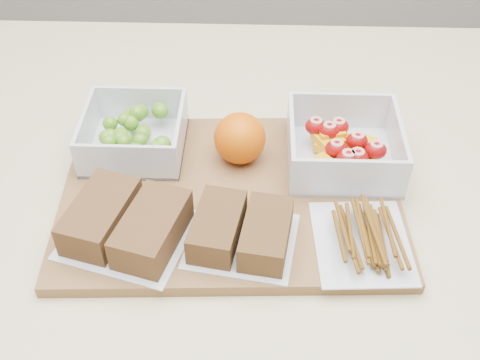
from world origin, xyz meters
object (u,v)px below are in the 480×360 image
(fruit_container, at_px, (343,148))
(sandwich_bag_left, at_px, (126,223))
(sandwich_bag_center, at_px, (242,231))
(grape_container, at_px, (135,133))
(orange, at_px, (240,138))
(pretzel_bag, at_px, (363,235))
(cutting_board, at_px, (230,195))

(fruit_container, relative_size, sandwich_bag_left, 0.85)
(sandwich_bag_center, bearing_deg, sandwich_bag_left, 177.75)
(grape_container, relative_size, fruit_container, 0.92)
(grape_container, distance_m, sandwich_bag_left, 0.16)
(orange, distance_m, sandwich_bag_left, 0.19)
(sandwich_bag_left, relative_size, pretzel_bag, 1.23)
(grape_container, relative_size, orange, 1.93)
(fruit_container, bearing_deg, orange, 179.13)
(orange, bearing_deg, cutting_board, -98.74)
(sandwich_bag_left, bearing_deg, grape_container, 95.53)
(grape_container, relative_size, sandwich_bag_center, 0.95)
(grape_container, bearing_deg, pretzel_bag, -29.81)
(cutting_board, height_order, pretzel_bag, pretzel_bag)
(grape_container, relative_size, pretzel_bag, 0.96)
(sandwich_bag_center, xyz_separation_m, pretzel_bag, (0.14, 0.00, -0.00))
(orange, height_order, sandwich_bag_center, orange)
(pretzel_bag, bearing_deg, sandwich_bag_center, -178.95)
(sandwich_bag_center, bearing_deg, pretzel_bag, 1.05)
(cutting_board, relative_size, sandwich_bag_center, 3.06)
(fruit_container, bearing_deg, grape_container, 175.71)
(fruit_container, relative_size, pretzel_bag, 1.04)
(pretzel_bag, bearing_deg, fruit_container, 94.35)
(fruit_container, bearing_deg, cutting_board, -157.06)
(orange, relative_size, sandwich_bag_left, 0.40)
(orange, bearing_deg, sandwich_bag_center, -87.22)
(cutting_board, distance_m, orange, 0.08)
(cutting_board, distance_m, fruit_container, 0.16)
(cutting_board, distance_m, grape_container, 0.16)
(grape_container, xyz_separation_m, orange, (0.14, -0.02, 0.01))
(cutting_board, bearing_deg, fruit_container, 20.26)
(cutting_board, bearing_deg, sandwich_bag_left, -148.08)
(fruit_container, height_order, orange, orange)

